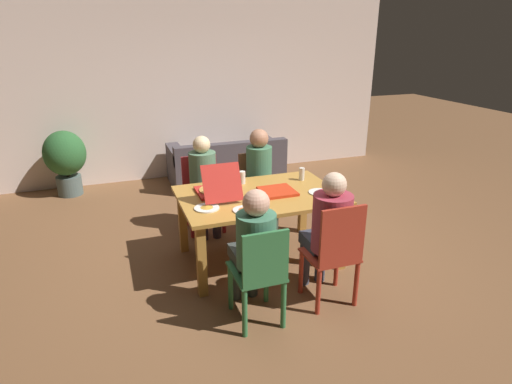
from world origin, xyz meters
name	(u,v)px	position (x,y,z in m)	size (l,w,h in m)	color
ground_plane	(259,259)	(0.00, 0.00, 0.00)	(20.00, 20.00, 0.00)	brown
back_wall	(192,88)	(0.00, 3.18, 1.43)	(6.74, 0.12, 2.86)	silver
dining_table	(259,203)	(0.00, 0.00, 0.64)	(1.62, 1.09, 0.75)	#B77F33
chair_0	(335,252)	(0.33, -0.99, 0.53)	(0.43, 0.40, 0.98)	#AA3221
person_0	(328,226)	(0.33, -0.85, 0.71)	(0.34, 0.53, 1.22)	#373B49
chair_1	(260,274)	(-0.37, -1.03, 0.48)	(0.39, 0.45, 0.90)	#30723F
person_1	(253,243)	(-0.37, -0.88, 0.69)	(0.32, 0.54, 1.17)	#363B38
chair_2	(202,191)	(-0.37, 1.01, 0.47)	(0.45, 0.43, 0.89)	#AF272D
person_2	(204,177)	(-0.37, 0.88, 0.69)	(0.32, 0.49, 1.17)	#332D40
chair_3	(257,183)	(0.33, 1.00, 0.49)	(0.43, 0.40, 0.87)	brown
person_3	(261,170)	(0.33, 0.85, 0.71)	(0.32, 0.54, 1.21)	#374436
pizza_box_0	(277,191)	(0.19, -0.02, 0.76)	(0.34, 0.34, 0.03)	red
pizza_box_1	(217,190)	(-0.41, 0.14, 0.80)	(0.38, 0.55, 0.37)	red
plate_0	(207,208)	(-0.59, -0.19, 0.76)	(0.24, 0.24, 0.03)	white
plate_1	(320,192)	(0.59, -0.18, 0.75)	(0.23, 0.23, 0.01)	white
plate_2	(244,210)	(-0.28, -0.36, 0.76)	(0.21, 0.21, 0.03)	white
drinking_glass_0	(242,177)	(-0.06, 0.36, 0.82)	(0.07, 0.07, 0.14)	silver
drinking_glass_1	(302,174)	(0.59, 0.25, 0.82)	(0.06, 0.06, 0.14)	silver
couch	(226,165)	(0.37, 2.55, 0.27)	(1.76, 0.92, 0.73)	#4A4349
potted_plant	(65,158)	(-1.99, 2.78, 0.57)	(0.59, 0.59, 0.97)	#4F605C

